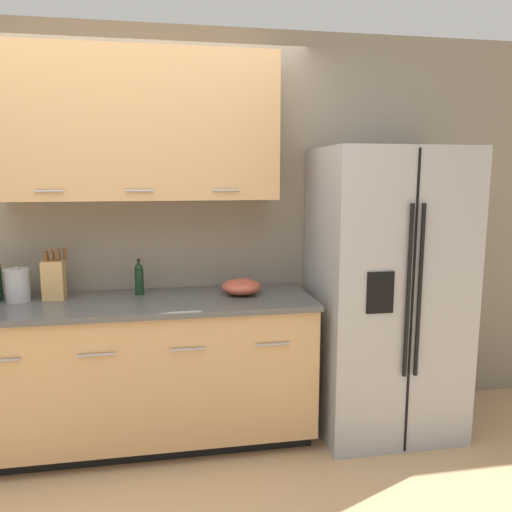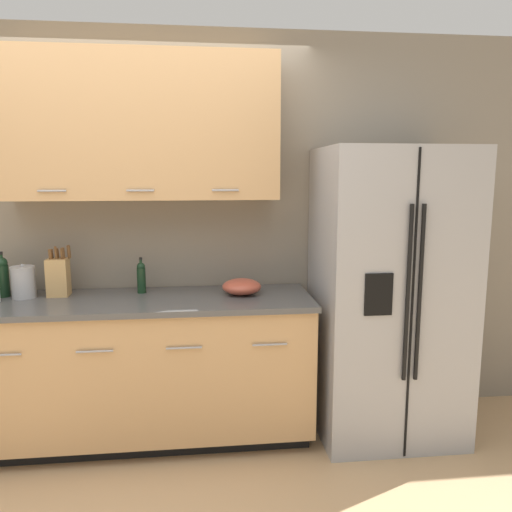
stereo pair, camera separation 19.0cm
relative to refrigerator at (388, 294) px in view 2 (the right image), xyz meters
The scene contains 8 objects.
wall_back 1.78m from the refrigerator, 168.17° to the left, with size 10.00×0.39×2.60m.
counter_unit 1.60m from the refrigerator, behind, with size 2.06×0.64×0.92m.
refrigerator is the anchor object (origin of this frame).
knife_block 2.08m from the refrigerator, behind, with size 0.14×0.12×0.32m.
wine_bottle 2.42m from the refrigerator, behind, with size 0.08×0.08×0.28m.
oil_bottle 1.58m from the refrigerator, behind, with size 0.06×0.06×0.23m.
steel_canister 2.28m from the refrigerator, behind, with size 0.14×0.14×0.21m.
mixing_bowl 0.93m from the refrigerator, behind, with size 0.25×0.25×0.10m.
Camera 2 is at (0.51, -2.24, 1.67)m, focal length 35.00 mm.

